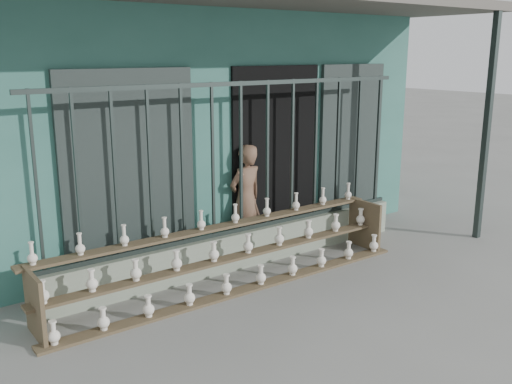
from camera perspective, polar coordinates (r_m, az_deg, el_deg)
ground at (r=6.16m, az=5.59°, el=-10.89°), size 60.00×60.00×0.00m
workshop_building at (r=9.23m, az=-11.99°, el=7.65°), size 7.40×6.60×3.21m
parapet_wall at (r=7.02m, az=-1.45°, el=-5.67°), size 5.00×0.20×0.45m
security_fence at (r=6.73m, az=-1.51°, el=3.38°), size 5.00×0.04×1.80m
shelf_rack at (r=6.44m, az=-2.43°, el=-6.30°), size 4.50×0.68×0.85m
elderly_woman at (r=7.37m, az=-1.04°, el=-0.73°), size 0.57×0.42×1.43m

